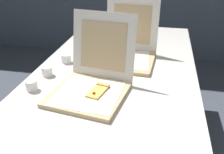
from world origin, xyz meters
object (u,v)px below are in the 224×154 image
(cup_white_far, at_px, (88,47))
(cup_white_mid, at_px, (66,58))
(cup_white_near_left, at_px, (31,85))
(pizza_box_front, at_px, (92,83))
(pizza_box_middle, at_px, (127,52))
(table, at_px, (114,80))
(cup_white_near_center, at_px, (47,71))

(cup_white_far, bearing_deg, cup_white_mid, -107.94)
(cup_white_far, bearing_deg, cup_white_near_left, -101.76)
(cup_white_near_left, bearing_deg, pizza_box_front, 8.08)
(cup_white_far, height_order, cup_white_mid, same)
(pizza_box_middle, height_order, cup_white_mid, pizza_box_middle)
(pizza_box_middle, bearing_deg, cup_white_mid, -158.79)
(table, xyz_separation_m, pizza_box_middle, (0.04, 0.23, 0.10))
(pizza_box_front, distance_m, cup_white_near_left, 0.33)
(pizza_box_middle, relative_size, cup_white_near_center, 6.72)
(pizza_box_front, xyz_separation_m, cup_white_far, (-0.19, 0.58, -0.03))
(pizza_box_front, bearing_deg, cup_white_far, 116.90)
(table, xyz_separation_m, cup_white_mid, (-0.34, 0.10, 0.07))
(cup_white_near_left, bearing_deg, cup_white_mid, 82.38)
(pizza_box_middle, relative_size, cup_white_far, 6.72)
(pizza_box_front, relative_size, cup_white_near_center, 7.61)
(table, xyz_separation_m, pizza_box_front, (-0.07, -0.23, 0.10))
(table, relative_size, pizza_box_front, 4.41)
(cup_white_mid, bearing_deg, cup_white_far, 72.06)
(pizza_box_front, bearing_deg, cup_white_near_center, 165.98)
(cup_white_mid, bearing_deg, cup_white_near_center, -101.70)
(table, distance_m, cup_white_far, 0.44)
(cup_white_near_left, height_order, cup_white_mid, same)
(pizza_box_front, bearing_deg, cup_white_near_left, -163.52)
(pizza_box_front, xyz_separation_m, pizza_box_middle, (0.11, 0.46, 0.00))
(pizza_box_middle, xyz_separation_m, cup_white_near_left, (-0.44, -0.51, -0.03))
(cup_white_near_left, bearing_deg, cup_white_far, 78.24)
(pizza_box_front, xyz_separation_m, cup_white_mid, (-0.27, 0.33, -0.03))
(cup_white_near_left, bearing_deg, pizza_box_middle, 49.19)
(table, distance_m, pizza_box_middle, 0.25)
(pizza_box_middle, bearing_deg, table, -97.75)
(pizza_box_middle, xyz_separation_m, cup_white_mid, (-0.39, -0.13, -0.03))
(pizza_box_middle, distance_m, cup_white_near_center, 0.54)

